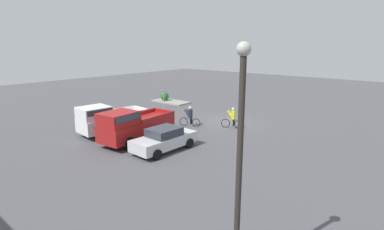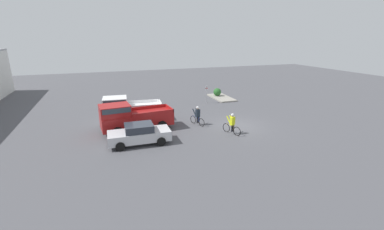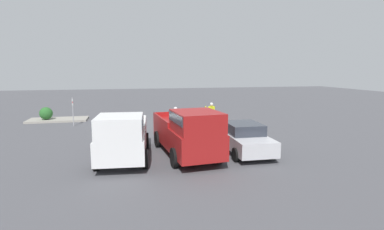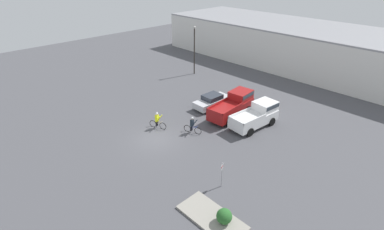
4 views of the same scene
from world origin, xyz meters
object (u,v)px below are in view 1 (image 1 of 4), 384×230
(sedan_0, at_px, (164,139))
(pickup_truck_1, at_px, (108,119))
(shrub, at_px, (165,96))
(cyclist_0, at_px, (190,116))
(cyclist_1, at_px, (233,118))
(lamppost, at_px, (240,149))
(pickup_truck_0, at_px, (133,125))
(fire_lane_sign, at_px, (164,96))

(sedan_0, relative_size, pickup_truck_1, 0.84)
(sedan_0, xyz_separation_m, shrub, (11.44, -11.29, -0.09))
(cyclist_0, xyz_separation_m, shrub, (9.01, -6.04, -0.19))
(pickup_truck_1, distance_m, cyclist_1, 9.39)
(sedan_0, xyz_separation_m, lamppost, (-8.95, 6.03, 3.10))
(pickup_truck_0, bearing_deg, pickup_truck_1, -1.08)
(shrub, bearing_deg, cyclist_0, 146.16)
(fire_lane_sign, height_order, lamppost, lamppost)
(sedan_0, bearing_deg, cyclist_0, -65.18)
(sedan_0, distance_m, pickup_truck_1, 5.65)
(shrub, bearing_deg, pickup_truck_1, 116.90)
(fire_lane_sign, bearing_deg, pickup_truck_0, 124.99)
(lamppost, bearing_deg, pickup_truck_0, -26.49)
(cyclist_1, xyz_separation_m, lamppost, (-8.50, 13.03, 3.01))
(cyclist_0, bearing_deg, lamppost, 135.24)
(sedan_0, relative_size, cyclist_0, 2.61)
(cyclist_1, bearing_deg, lamppost, 123.11)
(fire_lane_sign, bearing_deg, cyclist_0, 151.56)
(fire_lane_sign, xyz_separation_m, shrub, (2.34, -2.43, -0.60))
(cyclist_0, bearing_deg, pickup_truck_1, 59.26)
(sedan_0, relative_size, fire_lane_sign, 2.13)
(cyclist_1, bearing_deg, sedan_0, 86.34)
(pickup_truck_1, distance_m, fire_lane_sign, 9.65)
(pickup_truck_1, bearing_deg, pickup_truck_0, 178.92)
(shrub, bearing_deg, sedan_0, 135.37)
(cyclist_1, distance_m, fire_lane_sign, 9.73)
(cyclist_0, xyz_separation_m, fire_lane_sign, (6.67, -3.61, 0.41))
(sedan_0, height_order, shrub, sedan_0)
(pickup_truck_0, distance_m, pickup_truck_1, 2.88)
(sedan_0, bearing_deg, pickup_truck_0, 4.08)
(sedan_0, distance_m, pickup_truck_0, 2.80)
(sedan_0, relative_size, shrub, 4.52)
(sedan_0, distance_m, lamppost, 11.23)
(pickup_truck_1, height_order, shrub, pickup_truck_1)
(sedan_0, height_order, pickup_truck_1, pickup_truck_1)
(pickup_truck_1, bearing_deg, lamppost, 158.02)
(cyclist_0, bearing_deg, shrub, -33.84)
(cyclist_1, height_order, shrub, cyclist_1)
(pickup_truck_1, relative_size, lamppost, 0.80)
(pickup_truck_1, bearing_deg, cyclist_1, -130.41)
(cyclist_1, bearing_deg, fire_lane_sign, -11.02)
(pickup_truck_0, relative_size, lamppost, 0.88)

